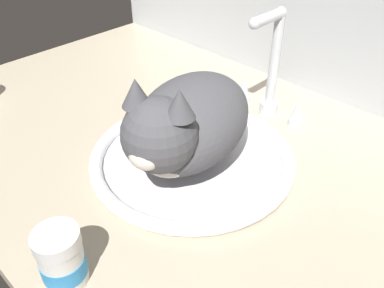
% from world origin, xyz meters
% --- Properties ---
extents(countertop, '(1.21, 0.73, 0.03)m').
position_xyz_m(countertop, '(0.00, 0.00, 0.01)').
color(countertop, '#B7A88E').
rests_on(countertop, ground).
extents(backsplash_wall, '(1.21, 0.02, 0.41)m').
position_xyz_m(backsplash_wall, '(0.00, 0.38, 0.20)').
color(backsplash_wall, '#B2B7BC').
rests_on(backsplash_wall, ground).
extents(sink_basin, '(0.37, 0.37, 0.02)m').
position_xyz_m(sink_basin, '(0.04, -0.02, 0.04)').
color(sink_basin, white).
rests_on(sink_basin, countertop).
extents(faucet, '(0.17, 0.11, 0.23)m').
position_xyz_m(faucet, '(0.04, 0.21, 0.12)').
color(faucet, silver).
rests_on(faucet, countertop).
extents(cat, '(0.25, 0.36, 0.19)m').
position_xyz_m(cat, '(0.05, -0.04, 0.13)').
color(cat, '#4C4C51').
rests_on(cat, sink_basin).
extents(pill_bottle, '(0.06, 0.06, 0.09)m').
position_xyz_m(pill_bottle, '(0.10, -0.31, 0.07)').
color(pill_bottle, white).
rests_on(pill_bottle, countertop).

